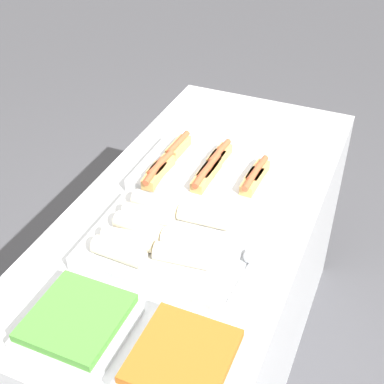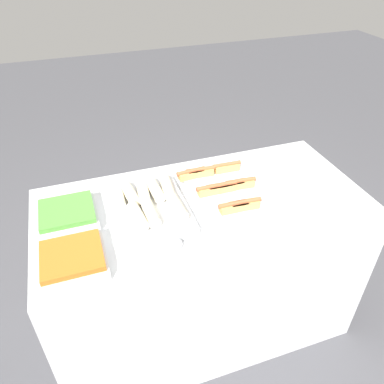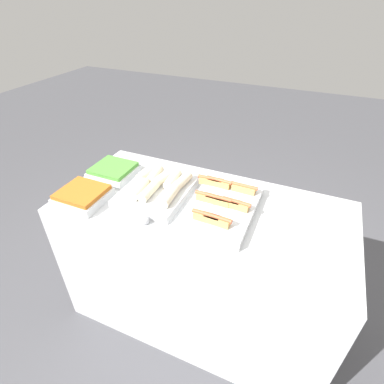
# 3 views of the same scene
# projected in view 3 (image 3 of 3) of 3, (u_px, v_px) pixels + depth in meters

# --- Properties ---
(ground_plane) EXTENTS (12.00, 12.00, 0.00)m
(ground_plane) POSITION_uv_depth(u_px,v_px,m) (200.00, 307.00, 2.20)
(ground_plane) COLOR #4C4C51
(counter) EXTENTS (1.63, 0.78, 0.94)m
(counter) POSITION_uv_depth(u_px,v_px,m) (201.00, 264.00, 1.93)
(counter) COLOR silver
(counter) RESTS_ON ground_plane
(tray_hotdogs) EXTENTS (0.38, 0.51, 0.10)m
(tray_hotdogs) POSITION_uv_depth(u_px,v_px,m) (222.00, 206.00, 1.61)
(tray_hotdogs) COLOR silver
(tray_hotdogs) RESTS_ON counter
(tray_wraps) EXTENTS (0.36, 0.45, 0.10)m
(tray_wraps) POSITION_uv_depth(u_px,v_px,m) (158.00, 188.00, 1.74)
(tray_wraps) COLOR silver
(tray_wraps) RESTS_ON counter
(tray_side_front) EXTENTS (0.26, 0.25, 0.07)m
(tray_side_front) POSITION_uv_depth(u_px,v_px,m) (83.00, 196.00, 1.69)
(tray_side_front) COLOR silver
(tray_side_front) RESTS_ON counter
(tray_side_back) EXTENTS (0.26, 0.25, 0.07)m
(tray_side_back) POSITION_uv_depth(u_px,v_px,m) (114.00, 171.00, 1.91)
(tray_side_back) COLOR silver
(tray_side_back) RESTS_ON counter
(serving_spoon_near) EXTENTS (0.20, 0.05, 0.05)m
(serving_spoon_near) POSITION_uv_depth(u_px,v_px,m) (143.00, 220.00, 1.54)
(serving_spoon_near) COLOR #B2B5BA
(serving_spoon_near) RESTS_ON counter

